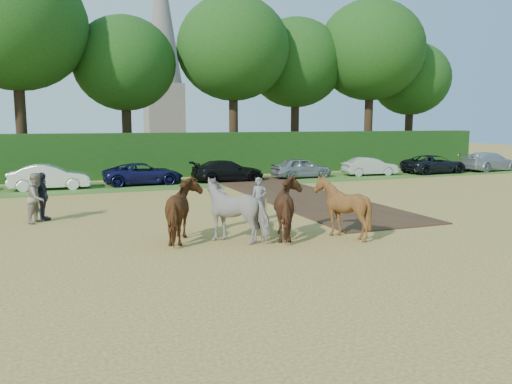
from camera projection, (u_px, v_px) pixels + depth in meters
ground at (343, 224)px, 18.39m from camera, size 120.00×120.00×0.00m
earth_strip at (297, 195)px, 25.38m from camera, size 4.50×17.00×0.05m
grass_verge at (227, 182)px, 31.31m from camera, size 50.00×5.00×0.03m
hedgerow at (207, 154)px, 35.26m from camera, size 46.00×1.60×3.00m
spectator_near at (37, 198)px, 18.54m from camera, size 1.08×1.14×1.87m
spectator_far at (43, 196)px, 18.96m from camera, size 0.78×1.17×1.85m
plough_team at (265, 209)px, 15.98m from camera, size 6.84×4.99×1.97m
parked_cars at (279, 169)px, 32.50m from camera, size 41.41×3.49×1.48m
treeline at (172, 50)px, 36.56m from camera, size 48.70×10.60×14.21m
church at (162, 49)px, 68.70m from camera, size 5.20×5.20×27.00m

